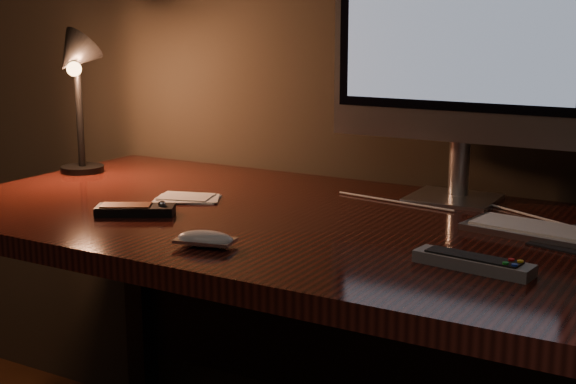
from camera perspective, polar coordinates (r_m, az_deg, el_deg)
The scene contains 8 objects.
desk at distance 1.59m, azimuth 4.03°, elevation -5.99°, with size 1.60×0.75×0.75m.
monitor at distance 1.64m, azimuth 12.10°, elevation 10.72°, with size 0.53×0.16×0.56m.
mouse at distance 1.33m, azimuth -5.90°, elevation -3.49°, with size 0.10×0.05×0.02m, color white.
media_remote at distance 1.56m, azimuth -10.80°, elevation -1.24°, with size 0.16×0.12×0.03m.
tv_remote at distance 1.24m, azimuth 13.02°, elevation -4.91°, with size 0.19×0.07×0.02m.
papers at distance 1.67m, azimuth -7.21°, elevation -0.43°, with size 0.13×0.09×0.01m, color white.
desk_lamp at distance 1.95m, azimuth -14.91°, elevation 7.97°, with size 0.16×0.18×0.35m.
cable at distance 1.60m, azimuth 12.03°, elevation -1.22°, with size 0.00×0.00×0.52m, color white.
Camera 1 is at (0.66, 0.57, 1.12)m, focal length 50.00 mm.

